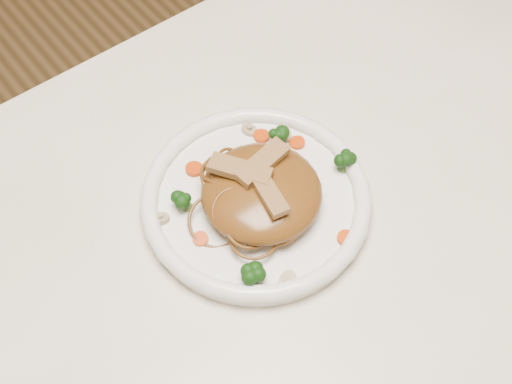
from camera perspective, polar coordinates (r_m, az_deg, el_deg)
table at (r=0.84m, az=-0.45°, el=-10.71°), size 1.20×0.80×0.75m
plate at (r=0.79m, az=0.00°, el=-0.89°), size 0.34×0.34×0.02m
noodle_mound at (r=0.76m, az=0.45°, el=-0.03°), size 0.14×0.14×0.04m
chicken_a at (r=0.75m, az=0.50°, el=2.44°), size 0.07×0.03×0.01m
chicken_b at (r=0.75m, az=-1.31°, el=1.83°), size 0.06×0.07×0.01m
chicken_c at (r=0.73m, az=1.03°, el=-0.04°), size 0.03×0.06×0.01m
broccoli_0 at (r=0.82m, az=1.96°, el=4.51°), size 0.03×0.03×0.03m
broccoli_1 at (r=0.77m, az=-5.81°, el=-0.66°), size 0.03×0.03×0.03m
broccoli_2 at (r=0.72m, az=-0.30°, el=-6.73°), size 0.03×0.03×0.03m
broccoli_3 at (r=0.81m, az=7.31°, el=2.56°), size 0.03×0.03×0.03m
carrot_0 at (r=0.84m, az=0.46°, el=4.63°), size 0.02×0.02×0.00m
carrot_1 at (r=0.76m, az=-4.57°, el=-3.85°), size 0.02×0.02×0.00m
carrot_2 at (r=0.83m, az=3.39°, el=4.07°), size 0.02×0.02×0.00m
carrot_3 at (r=0.81m, az=-5.09°, el=1.91°), size 0.02×0.02×0.00m
carrot_4 at (r=0.76m, az=7.42°, el=-3.78°), size 0.02×0.02×0.00m
mushroom_0 at (r=0.73m, az=2.59°, el=-7.43°), size 0.04×0.04×0.01m
mushroom_1 at (r=0.84m, az=2.27°, el=4.79°), size 0.03×0.03×0.01m
mushroom_2 at (r=0.78m, az=-7.87°, el=-2.17°), size 0.03×0.03×0.01m
mushroom_3 at (r=0.84m, az=-0.54°, el=5.12°), size 0.03×0.03×0.01m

